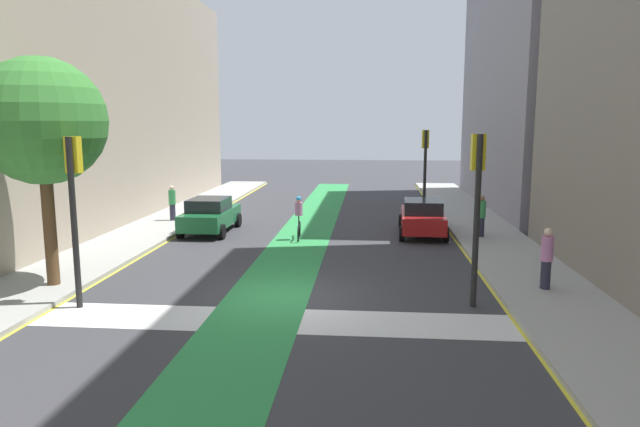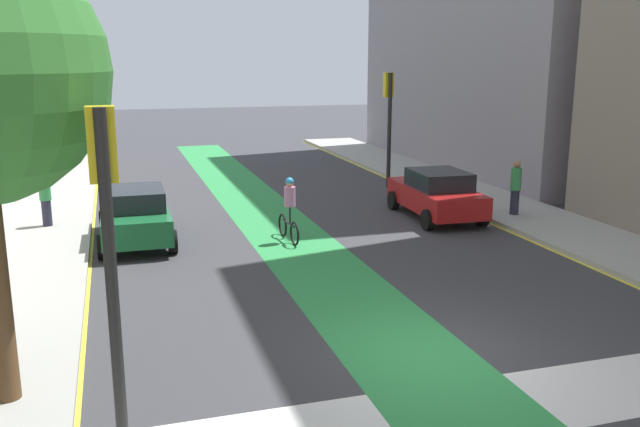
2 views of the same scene
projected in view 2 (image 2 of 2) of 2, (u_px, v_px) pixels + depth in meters
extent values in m
plane|color=#38383D|center=(434.00, 353.00, 12.08)|extent=(120.00, 120.00, 0.00)
cube|color=#2D8C47|center=(408.00, 356.00, 11.94)|extent=(2.40, 60.00, 0.01)
cube|color=silver|center=(493.00, 406.00, 10.21)|extent=(12.00, 1.80, 0.01)
cube|color=yellow|center=(76.00, 401.00, 10.37)|extent=(0.16, 60.00, 0.01)
cylinder|color=black|center=(112.00, 286.00, 8.70)|extent=(0.16, 0.16, 4.53)
cube|color=gold|center=(102.00, 144.00, 8.49)|extent=(0.35, 0.28, 0.95)
sphere|color=#3F0A0A|center=(100.00, 119.00, 8.55)|extent=(0.20, 0.20, 0.20)
sphere|color=#4C380C|center=(102.00, 143.00, 8.62)|extent=(0.20, 0.20, 0.20)
sphere|color=#26D833|center=(104.00, 167.00, 8.68)|extent=(0.20, 0.20, 0.20)
cylinder|color=black|center=(389.00, 131.00, 26.82)|extent=(0.16, 0.16, 4.51)
cube|color=gold|center=(388.00, 85.00, 26.60)|extent=(0.35, 0.28, 0.95)
sphere|color=#3F0A0A|center=(387.00, 77.00, 26.66)|extent=(0.20, 0.20, 0.20)
sphere|color=#4C380C|center=(387.00, 85.00, 26.73)|extent=(0.20, 0.20, 0.20)
sphere|color=#26D833|center=(387.00, 93.00, 26.80)|extent=(0.20, 0.20, 0.20)
cube|color=#196033|center=(135.00, 219.00, 19.13)|extent=(1.83, 4.21, 0.70)
cube|color=black|center=(134.00, 198.00, 18.80)|extent=(1.61, 2.01, 0.55)
cylinder|color=black|center=(103.00, 221.00, 20.33)|extent=(0.22, 0.64, 0.64)
cylinder|color=black|center=(165.00, 217.00, 20.83)|extent=(0.22, 0.64, 0.64)
cylinder|color=black|center=(102.00, 247.00, 17.59)|extent=(0.22, 0.64, 0.64)
cylinder|color=black|center=(173.00, 242.00, 18.09)|extent=(0.22, 0.64, 0.64)
cube|color=#A51919|center=(436.00, 197.00, 22.03)|extent=(1.97, 4.27, 0.70)
cube|color=black|center=(439.00, 179.00, 21.70)|extent=(1.68, 2.06, 0.55)
cylinder|color=black|center=(393.00, 200.00, 23.28)|extent=(0.25, 0.65, 0.64)
cylinder|color=black|center=(442.00, 198.00, 23.72)|extent=(0.25, 0.65, 0.64)
cylinder|color=black|center=(428.00, 220.00, 20.50)|extent=(0.25, 0.65, 0.64)
cylinder|color=black|center=(482.00, 216.00, 20.94)|extent=(0.25, 0.65, 0.64)
torus|color=black|center=(283.00, 225.00, 19.79)|extent=(0.11, 0.68, 0.68)
torus|color=black|center=(294.00, 234.00, 18.83)|extent=(0.11, 0.68, 0.68)
cylinder|color=black|center=(288.00, 223.00, 19.27)|extent=(0.13, 0.95, 0.06)
cylinder|color=black|center=(290.00, 215.00, 19.07)|extent=(0.05, 0.05, 0.50)
cylinder|color=#BF72A5|center=(290.00, 197.00, 18.95)|extent=(0.32, 0.32, 0.55)
sphere|color=tan|center=(290.00, 183.00, 18.87)|extent=(0.22, 0.22, 0.22)
sphere|color=#268CCC|center=(290.00, 182.00, 18.86)|extent=(0.23, 0.23, 0.23)
cylinder|color=#262638|center=(515.00, 202.00, 21.90)|extent=(0.28, 0.28, 0.80)
cylinder|color=#338C4C|center=(516.00, 179.00, 21.73)|extent=(0.34, 0.34, 0.71)
sphere|color=#8C6647|center=(517.00, 164.00, 21.62)|extent=(0.23, 0.23, 0.23)
cylinder|color=#262638|center=(47.00, 213.00, 20.42)|extent=(0.28, 0.28, 0.79)
cylinder|color=#338C4C|center=(45.00, 189.00, 20.25)|extent=(0.34, 0.34, 0.70)
sphere|color=beige|center=(43.00, 173.00, 20.14)|extent=(0.23, 0.23, 0.23)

